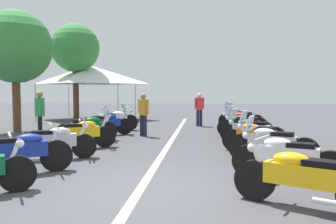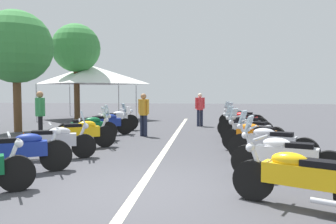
{
  "view_description": "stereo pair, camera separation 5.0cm",
  "coord_description": "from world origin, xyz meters",
  "px_view_note": "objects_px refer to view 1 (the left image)",
  "views": [
    {
      "loc": [
        -5.51,
        -1.06,
        1.68
      ],
      "look_at": [
        4.69,
        0.0,
        1.04
      ],
      "focal_mm": 36.13,
      "sensor_mm": 36.0,
      "label": 1
    },
    {
      "loc": [
        -5.51,
        -1.11,
        1.68
      ],
      "look_at": [
        4.69,
        0.0,
        1.04
      ],
      "focal_mm": 36.13,
      "sensor_mm": 36.0,
      "label": 2
    }
  ],
  "objects_px": {
    "motorcycle_right_row_1": "(286,156)",
    "motorcycle_right_row_0": "(302,178)",
    "bystander_0": "(40,112)",
    "roadside_tree_1": "(75,49)",
    "motorcycle_right_row_2": "(271,143)",
    "motorcycle_left_row_2": "(54,141)",
    "motorcycle_left_row_4": "(88,128)",
    "event_tent": "(90,75)",
    "motorcycle_left_row_6": "(114,120)",
    "motorcycle_left_row_5": "(106,123)",
    "motorcycle_right_row_7": "(240,118)",
    "bystander_3": "(199,107)",
    "motorcycle_left_row_1": "(21,152)",
    "motorcycle_right_row_5": "(244,125)",
    "motorcycle_right_row_6": "(243,121)",
    "motorcycle_right_row_3": "(255,136)",
    "motorcycle_right_row_4": "(250,130)",
    "bystander_1": "(143,111)",
    "traffic_cone_0": "(24,144)",
    "motorcycle_left_row_3": "(82,133)",
    "roadside_tree_0": "(15,47)"
  },
  "relations": [
    {
      "from": "motorcycle_right_row_1",
      "to": "motorcycle_right_row_0",
      "type": "bearing_deg",
      "value": 105.5
    },
    {
      "from": "bystander_0",
      "to": "roadside_tree_1",
      "type": "bearing_deg",
      "value": -102.72
    },
    {
      "from": "motorcycle_right_row_2",
      "to": "roadside_tree_1",
      "type": "relative_size",
      "value": 0.36
    },
    {
      "from": "motorcycle_left_row_2",
      "to": "motorcycle_right_row_0",
      "type": "height_order",
      "value": "motorcycle_left_row_2"
    },
    {
      "from": "motorcycle_right_row_1",
      "to": "motorcycle_left_row_4",
      "type": "bearing_deg",
      "value": -18.96
    },
    {
      "from": "motorcycle_left_row_4",
      "to": "bystander_0",
      "type": "height_order",
      "value": "bystander_0"
    },
    {
      "from": "motorcycle_right_row_1",
      "to": "event_tent",
      "type": "distance_m",
      "value": 15.6
    },
    {
      "from": "motorcycle_left_row_6",
      "to": "roadside_tree_1",
      "type": "xyz_separation_m",
      "value": [
        4.57,
        3.41,
        3.56
      ]
    },
    {
      "from": "motorcycle_left_row_2",
      "to": "motorcycle_left_row_5",
      "type": "xyz_separation_m",
      "value": [
        4.53,
        0.02,
        0.01
      ]
    },
    {
      "from": "motorcycle_left_row_6",
      "to": "bystander_0",
      "type": "relative_size",
      "value": 1.1
    },
    {
      "from": "motorcycle_left_row_5",
      "to": "motorcycle_right_row_0",
      "type": "relative_size",
      "value": 1.04
    },
    {
      "from": "motorcycle_right_row_7",
      "to": "event_tent",
      "type": "relative_size",
      "value": 0.39
    },
    {
      "from": "motorcycle_right_row_2",
      "to": "bystander_3",
      "type": "relative_size",
      "value": 1.24
    },
    {
      "from": "motorcycle_right_row_0",
      "to": "bystander_3",
      "type": "relative_size",
      "value": 1.19
    },
    {
      "from": "motorcycle_right_row_7",
      "to": "bystander_3",
      "type": "distance_m",
      "value": 2.12
    },
    {
      "from": "motorcycle_right_row_2",
      "to": "motorcycle_left_row_1",
      "type": "bearing_deg",
      "value": 40.43
    },
    {
      "from": "motorcycle_right_row_1",
      "to": "event_tent",
      "type": "xyz_separation_m",
      "value": [
        13.08,
        8.21,
        2.18
      ]
    },
    {
      "from": "event_tent",
      "to": "motorcycle_right_row_5",
      "type": "bearing_deg",
      "value": -131.71
    },
    {
      "from": "motorcycle_right_row_2",
      "to": "bystander_3",
      "type": "xyz_separation_m",
      "value": [
        8.17,
        1.74,
        0.45
      ]
    },
    {
      "from": "motorcycle_left_row_2",
      "to": "motorcycle_left_row_4",
      "type": "relative_size",
      "value": 1.12
    },
    {
      "from": "motorcycle_right_row_6",
      "to": "motorcycle_left_row_6",
      "type": "bearing_deg",
      "value": 33.6
    },
    {
      "from": "motorcycle_right_row_1",
      "to": "roadside_tree_1",
      "type": "xyz_separation_m",
      "value": [
        11.9,
        8.63,
        3.57
      ]
    },
    {
      "from": "motorcycle_right_row_0",
      "to": "motorcycle_right_row_7",
      "type": "relative_size",
      "value": 0.97
    },
    {
      "from": "motorcycle_right_row_3",
      "to": "motorcycle_right_row_4",
      "type": "distance_m",
      "value": 1.51
    },
    {
      "from": "bystander_3",
      "to": "motorcycle_left_row_1",
      "type": "bearing_deg",
      "value": -54.08
    },
    {
      "from": "motorcycle_right_row_2",
      "to": "bystander_1",
      "type": "height_order",
      "value": "bystander_1"
    },
    {
      "from": "motorcycle_right_row_3",
      "to": "bystander_3",
      "type": "height_order",
      "value": "bystander_3"
    },
    {
      "from": "motorcycle_left_row_6",
      "to": "motorcycle_right_row_4",
      "type": "bearing_deg",
      "value": -61.44
    },
    {
      "from": "roadside_tree_1",
      "to": "motorcycle_right_row_1",
      "type": "bearing_deg",
      "value": -144.04
    },
    {
      "from": "traffic_cone_0",
      "to": "event_tent",
      "type": "xyz_separation_m",
      "value": [
        11.12,
        1.99,
        2.36
      ]
    },
    {
      "from": "motorcycle_right_row_2",
      "to": "motorcycle_right_row_6",
      "type": "relative_size",
      "value": 1.11
    },
    {
      "from": "traffic_cone_0",
      "to": "motorcycle_left_row_4",
      "type": "bearing_deg",
      "value": -20.88
    },
    {
      "from": "motorcycle_left_row_3",
      "to": "motorcycle_left_row_6",
      "type": "relative_size",
      "value": 1.01
    },
    {
      "from": "motorcycle_right_row_0",
      "to": "bystander_1",
      "type": "relative_size",
      "value": 1.18
    },
    {
      "from": "motorcycle_left_row_4",
      "to": "motorcycle_right_row_4",
      "type": "relative_size",
      "value": 0.95
    },
    {
      "from": "motorcycle_right_row_2",
      "to": "motorcycle_left_row_6",
      "type": "bearing_deg",
      "value": -24.17
    },
    {
      "from": "motorcycle_right_row_1",
      "to": "bystander_0",
      "type": "height_order",
      "value": "bystander_0"
    },
    {
      "from": "motorcycle_left_row_2",
      "to": "roadside_tree_1",
      "type": "height_order",
      "value": "roadside_tree_1"
    },
    {
      "from": "motorcycle_left_row_1",
      "to": "motorcycle_left_row_6",
      "type": "relative_size",
      "value": 1.01
    },
    {
      "from": "bystander_0",
      "to": "roadside_tree_0",
      "type": "bearing_deg",
      "value": -71.61
    },
    {
      "from": "motorcycle_right_row_4",
      "to": "bystander_0",
      "type": "distance_m",
      "value": 7.0
    },
    {
      "from": "motorcycle_right_row_3",
      "to": "motorcycle_right_row_2",
      "type": "bearing_deg",
      "value": 125.52
    },
    {
      "from": "motorcycle_left_row_6",
      "to": "roadside_tree_1",
      "type": "relative_size",
      "value": 0.34
    },
    {
      "from": "traffic_cone_0",
      "to": "event_tent",
      "type": "relative_size",
      "value": 0.12
    },
    {
      "from": "motorcycle_right_row_3",
      "to": "motorcycle_right_row_5",
      "type": "height_order",
      "value": "motorcycle_right_row_3"
    },
    {
      "from": "bystander_3",
      "to": "motorcycle_left_row_6",
      "type": "bearing_deg",
      "value": -90.31
    },
    {
      "from": "motorcycle_left_row_4",
      "to": "motorcycle_right_row_4",
      "type": "bearing_deg",
      "value": -29.44
    },
    {
      "from": "motorcycle_right_row_0",
      "to": "traffic_cone_0",
      "type": "relative_size",
      "value": 3.05
    },
    {
      "from": "motorcycle_left_row_6",
      "to": "motorcycle_right_row_4",
      "type": "height_order",
      "value": "motorcycle_right_row_4"
    },
    {
      "from": "motorcycle_left_row_5",
      "to": "motorcycle_right_row_6",
      "type": "distance_m",
      "value": 5.48
    }
  ]
}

